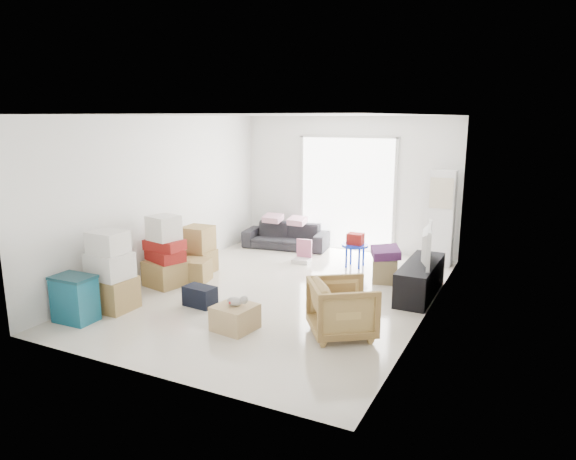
% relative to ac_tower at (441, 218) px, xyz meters
% --- Properties ---
extents(room_shell, '(4.98, 6.48, 3.18)m').
position_rel_ac_tower_xyz_m(room_shell, '(-1.95, -2.65, 0.48)').
color(room_shell, beige).
rests_on(room_shell, ground).
extents(sliding_door, '(2.10, 0.04, 2.33)m').
position_rel_ac_tower_xyz_m(sliding_door, '(-1.95, 0.33, 0.37)').
color(sliding_door, white).
rests_on(sliding_door, room_shell).
extents(ac_tower, '(0.45, 0.30, 1.75)m').
position_rel_ac_tower_xyz_m(ac_tower, '(0.00, 0.00, 0.00)').
color(ac_tower, silver).
rests_on(ac_tower, room_shell).
extents(tv_console, '(0.46, 1.54, 0.51)m').
position_rel_ac_tower_xyz_m(tv_console, '(0.05, -1.86, -0.62)').
color(tv_console, black).
rests_on(tv_console, room_shell).
extents(television, '(0.74, 1.09, 0.13)m').
position_rel_ac_tower_xyz_m(television, '(0.05, -1.86, -0.30)').
color(television, black).
rests_on(television, tv_console).
extents(sofa, '(1.79, 0.74, 0.68)m').
position_rel_ac_tower_xyz_m(sofa, '(-3.09, -0.15, -0.54)').
color(sofa, '#26252A').
rests_on(sofa, room_shell).
extents(pillow_left, '(0.34, 0.27, 0.11)m').
position_rel_ac_tower_xyz_m(pillow_left, '(-3.41, -0.12, -0.14)').
color(pillow_left, '#C08CA1').
rests_on(pillow_left, sofa).
extents(pillow_right, '(0.36, 0.29, 0.12)m').
position_rel_ac_tower_xyz_m(pillow_right, '(-2.84, -0.14, -0.13)').
color(pillow_right, '#C08CA1').
rests_on(pillow_right, sofa).
extents(armchair, '(1.01, 1.03, 0.78)m').
position_rel_ac_tower_xyz_m(armchair, '(-0.50, -3.80, -0.49)').
color(armchair, tan).
rests_on(armchair, room_shell).
extents(storage_bins, '(0.56, 0.40, 0.63)m').
position_rel_ac_tower_xyz_m(storage_bins, '(-3.85, -4.93, -0.56)').
color(storage_bins, '#12556B').
rests_on(storage_bins, room_shell).
extents(box_stack_a, '(0.62, 0.52, 1.13)m').
position_rel_ac_tower_xyz_m(box_stack_a, '(-3.75, -4.37, -0.37)').
color(box_stack_a, olive).
rests_on(box_stack_a, room_shell).
extents(box_stack_b, '(0.72, 0.67, 1.15)m').
position_rel_ac_tower_xyz_m(box_stack_b, '(-3.75, -3.19, -0.38)').
color(box_stack_b, olive).
rests_on(box_stack_b, room_shell).
extents(box_stack_c, '(0.55, 0.49, 0.81)m').
position_rel_ac_tower_xyz_m(box_stack_c, '(-3.72, -2.34, -0.48)').
color(box_stack_c, olive).
rests_on(box_stack_c, room_shell).
extents(loose_box, '(0.52, 0.52, 0.37)m').
position_rel_ac_tower_xyz_m(loose_box, '(-3.45, -2.81, -0.69)').
color(loose_box, olive).
rests_on(loose_box, room_shell).
extents(duffel_bag, '(0.48, 0.32, 0.29)m').
position_rel_ac_tower_xyz_m(duffel_bag, '(-2.70, -3.73, -0.73)').
color(duffel_bag, black).
rests_on(duffel_bag, room_shell).
extents(ottoman, '(0.49, 0.49, 0.40)m').
position_rel_ac_tower_xyz_m(ottoman, '(-0.61, -1.47, -0.68)').
color(ottoman, olive).
rests_on(ottoman, room_shell).
extents(blanket, '(0.58, 0.58, 0.14)m').
position_rel_ac_tower_xyz_m(blanket, '(-0.61, -1.47, -0.41)').
color(blanket, '#462051').
rests_on(blanket, ottoman).
extents(kids_table, '(0.49, 0.49, 0.62)m').
position_rel_ac_tower_xyz_m(kids_table, '(-1.34, -0.84, -0.43)').
color(kids_table, '#0F2BC1').
rests_on(kids_table, room_shell).
extents(toy_walker, '(0.34, 0.30, 0.42)m').
position_rel_ac_tower_xyz_m(toy_walker, '(-2.32, -0.99, -0.76)').
color(toy_walker, silver).
rests_on(toy_walker, room_shell).
extents(wood_crate, '(0.55, 0.55, 0.32)m').
position_rel_ac_tower_xyz_m(wood_crate, '(-1.80, -4.22, -0.71)').
color(wood_crate, tan).
rests_on(wood_crate, room_shell).
extents(plush_bunny, '(0.28, 0.17, 0.14)m').
position_rel_ac_tower_xyz_m(plush_bunny, '(-1.77, -4.21, -0.49)').
color(plush_bunny, '#B2ADA8').
rests_on(plush_bunny, wood_crate).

